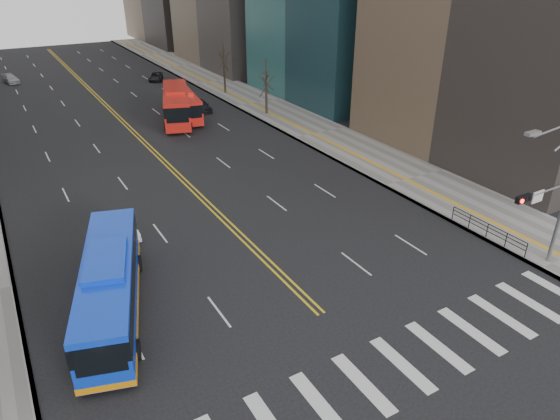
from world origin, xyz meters
name	(u,v)px	position (x,y,z in m)	size (l,w,h in m)	color
ground	(383,374)	(0.00, 0.00, 0.00)	(220.00, 220.00, 0.00)	black
sidewalk_right	(258,103)	(17.50, 45.00, 0.07)	(7.00, 130.00, 0.15)	slate
crosswalk	(383,374)	(0.00, 0.00, 0.01)	(26.70, 4.00, 0.01)	silver
centerline	(105,104)	(0.00, 55.00, 0.01)	(0.55, 100.00, 0.01)	gold
signal_mast	(552,198)	(13.77, 2.00, 4.86)	(5.37, 0.37, 9.39)	gray
pedestrian_railing	(488,228)	(14.30, 6.00, 0.82)	(0.06, 6.06, 1.02)	black
street_trees	(67,113)	(-7.18, 34.55, 4.87)	(35.20, 47.20, 7.60)	black
blue_bus	(110,284)	(-9.57, 10.82, 1.85)	(5.96, 12.33, 3.52)	blue
red_bus_near	(183,102)	(6.83, 43.82, 1.87)	(4.07, 10.75, 3.35)	red
red_bus_far	(176,103)	(5.76, 43.12, 2.11)	(6.53, 12.35, 3.81)	red
car_white	(121,227)	(-7.05, 18.99, 0.64)	(1.36, 3.91, 1.29)	white
car_dark_mid	(201,105)	(9.74, 45.49, 0.69)	(1.64, 4.07, 1.39)	black
car_silver	(11,79)	(-9.41, 74.53, 0.60)	(1.67, 4.11, 1.19)	gray
car_dark_far	(156,76)	(10.23, 65.16, 0.60)	(1.99, 4.32, 1.20)	black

